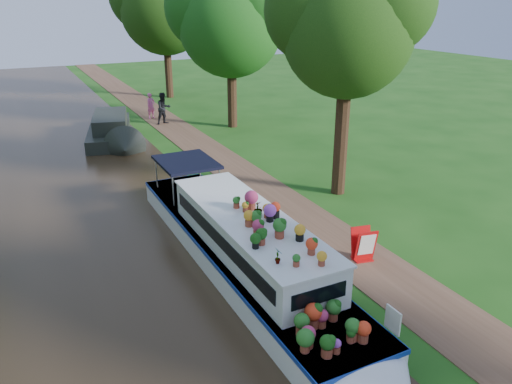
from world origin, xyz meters
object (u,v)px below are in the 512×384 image
(plant_boat, at_px, (250,250))
(pedestrian_dark, at_px, (164,108))
(sandwich_board, at_px, (364,246))
(pedestrian_pink, at_px, (151,106))
(second_boat, at_px, (111,130))

(plant_boat, bearing_deg, pedestrian_dark, 80.28)
(sandwich_board, distance_m, pedestrian_dark, 19.42)
(plant_boat, distance_m, pedestrian_pink, 20.75)
(second_boat, bearing_deg, pedestrian_dark, 44.79)
(plant_boat, distance_m, pedestrian_dark, 19.00)
(second_boat, height_order, sandwich_board, second_boat)
(plant_boat, height_order, pedestrian_dark, plant_boat)
(plant_boat, distance_m, sandwich_board, 3.54)
(pedestrian_pink, xyz_separation_m, pedestrian_dark, (0.31, -1.82, 0.15))
(second_boat, xyz_separation_m, pedestrian_dark, (3.71, 2.26, 0.41))
(second_boat, height_order, pedestrian_pink, pedestrian_pink)
(plant_boat, distance_m, second_boat, 16.47)
(second_boat, distance_m, sandwich_board, 17.61)
(second_boat, bearing_deg, sandwich_board, -63.59)
(plant_boat, relative_size, pedestrian_pink, 8.25)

